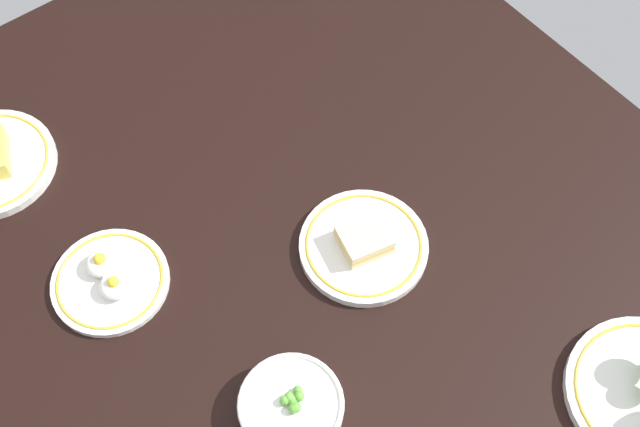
{
  "coord_description": "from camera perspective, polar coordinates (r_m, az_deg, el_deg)",
  "views": [
    {
      "loc": [
        -50.0,
        38.85,
        111.91
      ],
      "look_at": [
        0.0,
        0.0,
        6.0
      ],
      "focal_mm": 44.59,
      "sensor_mm": 36.0,
      "label": 1
    }
  ],
  "objects": [
    {
      "name": "plate_eggs",
      "position": [
        1.23,
        -14.86,
        -4.6
      ],
      "size": [
        17.69,
        17.69,
        4.58
      ],
      "color": "white",
      "rests_on": "dining_table"
    },
    {
      "name": "bowl_peas",
      "position": [
        1.11,
        -2.08,
        -13.7
      ],
      "size": [
        14.49,
        14.49,
        5.11
      ],
      "color": "white",
      "rests_on": "dining_table"
    },
    {
      "name": "plate_sandwich",
      "position": [
        1.22,
        3.16,
        -2.27
      ],
      "size": [
        19.87,
        19.87,
        4.7
      ],
      "color": "white",
      "rests_on": "dining_table"
    },
    {
      "name": "dining_table",
      "position": [
        1.27,
        -0.0,
        -0.93
      ],
      "size": [
        138.12,
        114.12,
        4.0
      ],
      "primitive_type": "cube",
      "color": "black",
      "rests_on": "ground"
    }
  ]
}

